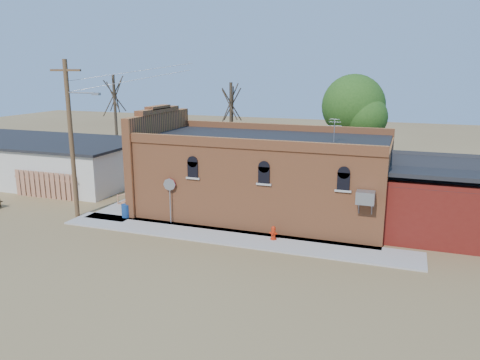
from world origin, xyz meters
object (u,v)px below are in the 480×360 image
(utility_pole, at_px, (72,136))
(fire_hydrant, at_px, (273,233))
(stop_sign, at_px, (170,189))
(brick_bar, at_px, (259,175))
(trash_barrel, at_px, (126,211))

(utility_pole, height_order, fire_hydrant, utility_pole)
(fire_hydrant, distance_m, stop_sign, 6.34)
(brick_bar, relative_size, trash_barrel, 21.61)
(trash_barrel, bearing_deg, fire_hydrant, -4.05)
(utility_pole, distance_m, stop_sign, 6.43)
(brick_bar, height_order, fire_hydrant, brick_bar)
(utility_pole, xyz_separation_m, stop_sign, (5.79, 0.60, -2.72))
(fire_hydrant, xyz_separation_m, stop_sign, (-6.11, 0.57, 1.62))
(stop_sign, relative_size, trash_barrel, 3.38)
(brick_bar, xyz_separation_m, trash_barrel, (-6.94, -3.63, -1.88))
(fire_hydrant, bearing_deg, trash_barrel, -159.93)
(brick_bar, relative_size, stop_sign, 6.40)
(brick_bar, distance_m, stop_sign, 5.45)
(brick_bar, bearing_deg, trash_barrel, -152.43)
(fire_hydrant, relative_size, stop_sign, 0.27)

